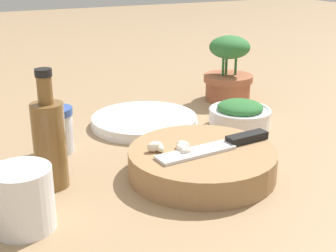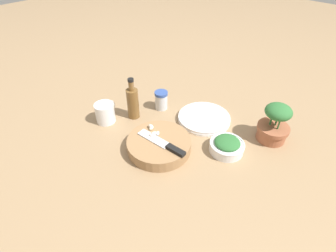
{
  "view_description": "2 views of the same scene",
  "coord_description": "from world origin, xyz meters",
  "px_view_note": "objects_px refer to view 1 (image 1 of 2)",
  "views": [
    {
      "loc": [
        -0.34,
        -0.67,
        0.33
      ],
      "look_at": [
        -0.02,
        -0.05,
        0.07
      ],
      "focal_mm": 50.0,
      "sensor_mm": 36.0,
      "label": 1
    },
    {
      "loc": [
        0.52,
        -0.59,
        0.67
      ],
      "look_at": [
        -0.0,
        -0.03,
        0.05
      ],
      "focal_mm": 28.0,
      "sensor_mm": 36.0,
      "label": 2
    }
  ],
  "objects_px": {
    "spice_jar": "(57,130)",
    "coffee_mug": "(22,198)",
    "plate_stack": "(145,121)",
    "oil_bottle": "(50,141)",
    "chef_knife": "(221,145)",
    "garlic_cloves": "(172,147)",
    "cutting_board": "(202,162)",
    "herb_bowl": "(240,114)",
    "potted_herb": "(229,72)"
  },
  "relations": [
    {
      "from": "spice_jar",
      "to": "coffee_mug",
      "type": "height_order",
      "value": "same"
    },
    {
      "from": "plate_stack",
      "to": "oil_bottle",
      "type": "height_order",
      "value": "oil_bottle"
    },
    {
      "from": "spice_jar",
      "to": "oil_bottle",
      "type": "xyz_separation_m",
      "value": [
        -0.04,
        -0.12,
        0.03
      ]
    },
    {
      "from": "spice_jar",
      "to": "chef_knife",
      "type": "bearing_deg",
      "value": -43.96
    },
    {
      "from": "garlic_cloves",
      "to": "spice_jar",
      "type": "relative_size",
      "value": 0.85
    },
    {
      "from": "spice_jar",
      "to": "garlic_cloves",
      "type": "bearing_deg",
      "value": -53.71
    },
    {
      "from": "garlic_cloves",
      "to": "spice_jar",
      "type": "bearing_deg",
      "value": 126.29
    },
    {
      "from": "cutting_board",
      "to": "plate_stack",
      "type": "bearing_deg",
      "value": 86.61
    },
    {
      "from": "garlic_cloves",
      "to": "herb_bowl",
      "type": "bearing_deg",
      "value": 31.9
    },
    {
      "from": "cutting_board",
      "to": "garlic_cloves",
      "type": "distance_m",
      "value": 0.06
    },
    {
      "from": "spice_jar",
      "to": "plate_stack",
      "type": "distance_m",
      "value": 0.2
    },
    {
      "from": "plate_stack",
      "to": "spice_jar",
      "type": "bearing_deg",
      "value": -163.38
    },
    {
      "from": "coffee_mug",
      "to": "potted_herb",
      "type": "xyz_separation_m",
      "value": [
        0.55,
        0.36,
        0.03
      ]
    },
    {
      "from": "chef_knife",
      "to": "cutting_board",
      "type": "bearing_deg",
      "value": 74.69
    },
    {
      "from": "chef_knife",
      "to": "spice_jar",
      "type": "bearing_deg",
      "value": 42.25
    },
    {
      "from": "garlic_cloves",
      "to": "potted_herb",
      "type": "height_order",
      "value": "potted_herb"
    },
    {
      "from": "cutting_board",
      "to": "oil_bottle",
      "type": "distance_m",
      "value": 0.24
    },
    {
      "from": "herb_bowl",
      "to": "oil_bottle",
      "type": "bearing_deg",
      "value": -167.58
    },
    {
      "from": "garlic_cloves",
      "to": "spice_jar",
      "type": "height_order",
      "value": "spice_jar"
    },
    {
      "from": "chef_knife",
      "to": "plate_stack",
      "type": "bearing_deg",
      "value": -0.28
    },
    {
      "from": "garlic_cloves",
      "to": "oil_bottle",
      "type": "bearing_deg",
      "value": 162.42
    },
    {
      "from": "coffee_mug",
      "to": "plate_stack",
      "type": "distance_m",
      "value": 0.41
    },
    {
      "from": "chef_knife",
      "to": "garlic_cloves",
      "type": "xyz_separation_m",
      "value": [
        -0.08,
        0.02,
        0.0
      ]
    },
    {
      "from": "oil_bottle",
      "to": "coffee_mug",
      "type": "bearing_deg",
      "value": -122.15
    },
    {
      "from": "plate_stack",
      "to": "potted_herb",
      "type": "height_order",
      "value": "potted_herb"
    },
    {
      "from": "coffee_mug",
      "to": "garlic_cloves",
      "type": "bearing_deg",
      "value": 10.44
    },
    {
      "from": "herb_bowl",
      "to": "oil_bottle",
      "type": "distance_m",
      "value": 0.42
    },
    {
      "from": "chef_knife",
      "to": "spice_jar",
      "type": "distance_m",
      "value": 0.29
    },
    {
      "from": "cutting_board",
      "to": "oil_bottle",
      "type": "xyz_separation_m",
      "value": [
        -0.22,
        0.07,
        0.05
      ]
    },
    {
      "from": "chef_knife",
      "to": "spice_jar",
      "type": "xyz_separation_m",
      "value": [
        -0.21,
        0.2,
        -0.01
      ]
    },
    {
      "from": "cutting_board",
      "to": "herb_bowl",
      "type": "distance_m",
      "value": 0.24
    },
    {
      "from": "chef_knife",
      "to": "oil_bottle",
      "type": "distance_m",
      "value": 0.26
    },
    {
      "from": "chef_knife",
      "to": "spice_jar",
      "type": "height_order",
      "value": "spice_jar"
    },
    {
      "from": "plate_stack",
      "to": "potted_herb",
      "type": "relative_size",
      "value": 1.42
    },
    {
      "from": "herb_bowl",
      "to": "potted_herb",
      "type": "xyz_separation_m",
      "value": [
        0.09,
        0.17,
        0.04
      ]
    },
    {
      "from": "chef_knife",
      "to": "plate_stack",
      "type": "relative_size",
      "value": 0.93
    },
    {
      "from": "spice_jar",
      "to": "oil_bottle",
      "type": "bearing_deg",
      "value": -108.3
    },
    {
      "from": "cutting_board",
      "to": "plate_stack",
      "type": "xyz_separation_m",
      "value": [
        0.01,
        0.25,
        -0.01
      ]
    },
    {
      "from": "herb_bowl",
      "to": "coffee_mug",
      "type": "bearing_deg",
      "value": -158.12
    },
    {
      "from": "chef_knife",
      "to": "garlic_cloves",
      "type": "relative_size",
      "value": 2.92
    },
    {
      "from": "herb_bowl",
      "to": "plate_stack",
      "type": "relative_size",
      "value": 0.58
    },
    {
      "from": "chef_knife",
      "to": "garlic_cloves",
      "type": "distance_m",
      "value": 0.08
    },
    {
      "from": "chef_knife",
      "to": "oil_bottle",
      "type": "bearing_deg",
      "value": 69.17
    },
    {
      "from": "chef_knife",
      "to": "herb_bowl",
      "type": "bearing_deg",
      "value": -46.75
    },
    {
      "from": "herb_bowl",
      "to": "potted_herb",
      "type": "distance_m",
      "value": 0.2
    },
    {
      "from": "oil_bottle",
      "to": "garlic_cloves",
      "type": "bearing_deg",
      "value": -17.58
    },
    {
      "from": "herb_bowl",
      "to": "potted_herb",
      "type": "bearing_deg",
      "value": 63.23
    },
    {
      "from": "cutting_board",
      "to": "oil_bottle",
      "type": "height_order",
      "value": "oil_bottle"
    },
    {
      "from": "herb_bowl",
      "to": "oil_bottle",
      "type": "relative_size",
      "value": 0.7
    },
    {
      "from": "cutting_board",
      "to": "coffee_mug",
      "type": "relative_size",
      "value": 2.17
    }
  ]
}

